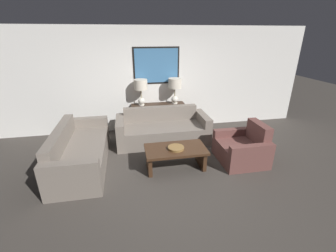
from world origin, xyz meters
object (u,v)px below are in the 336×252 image
object	(u,v)px
couch_by_back_wall	(163,130)
decorative_bowl	(176,148)
console_table	(159,118)
coffee_table	(176,154)
armchair_near_back_wall	(243,149)
table_lamp_left	(141,87)
couch_by_side	(80,152)
table_lamp_right	(175,86)

from	to	relation	value
couch_by_back_wall	decorative_bowl	size ratio (longest dim) A/B	7.09
console_table	coffee_table	distance (m)	1.89
console_table	decorative_bowl	bearing A→B (deg)	-88.43
armchair_near_back_wall	coffee_table	bearing A→B (deg)	-178.98
couch_by_back_wall	console_table	bearing A→B (deg)	90.00
console_table	couch_by_back_wall	bearing A→B (deg)	-90.00
armchair_near_back_wall	table_lamp_left	bearing A→B (deg)	135.68
table_lamp_left	coffee_table	size ratio (longest dim) A/B	0.57
couch_by_back_wall	decorative_bowl	bearing A→B (deg)	-87.61
console_table	couch_by_side	xyz separation A→B (m)	(-1.78, -1.44, -0.09)
couch_by_side	decorative_bowl	bearing A→B (deg)	-14.54
table_lamp_right	couch_by_back_wall	distance (m)	1.22
console_table	couch_by_back_wall	distance (m)	0.66
couch_by_back_wall	armchair_near_back_wall	world-z (taller)	armchair_near_back_wall
armchair_near_back_wall	couch_by_back_wall	bearing A→B (deg)	140.61
couch_by_side	armchair_near_back_wall	xyz separation A→B (m)	(3.25, -0.42, -0.01)
couch_by_side	decorative_bowl	xyz separation A→B (m)	(1.84, -0.48, 0.17)
console_table	armchair_near_back_wall	size ratio (longest dim) A/B	1.50
table_lamp_left	decorative_bowl	bearing A→B (deg)	-75.67
console_table	table_lamp_right	bearing A→B (deg)	0.00
table_lamp_right	decorative_bowl	bearing A→B (deg)	-101.34
couch_by_back_wall	couch_by_side	bearing A→B (deg)	-156.31
coffee_table	decorative_bowl	distance (m)	0.14
console_table	couch_by_back_wall	world-z (taller)	couch_by_back_wall
armchair_near_back_wall	couch_by_side	bearing A→B (deg)	172.59
table_lamp_right	couch_by_back_wall	xyz separation A→B (m)	(-0.44, -0.65, -0.93)
coffee_table	table_lamp_left	bearing A→B (deg)	104.57
table_lamp_right	coffee_table	bearing A→B (deg)	-101.47
console_table	table_lamp_left	xyz separation A→B (m)	(-0.44, 0.00, 0.84)
table_lamp_right	console_table	bearing A→B (deg)	180.00
table_lamp_right	coffee_table	world-z (taller)	table_lamp_right
table_lamp_left	decorative_bowl	distance (m)	2.11
table_lamp_left	couch_by_back_wall	xyz separation A→B (m)	(0.44, -0.65, -0.93)
couch_by_back_wall	couch_by_side	xyz separation A→B (m)	(-1.78, -0.78, 0.00)
table_lamp_left	armchair_near_back_wall	world-z (taller)	table_lamp_left
couch_by_side	console_table	bearing A→B (deg)	38.85
table_lamp_left	coffee_table	bearing A→B (deg)	-75.43
console_table	table_lamp_right	world-z (taller)	table_lamp_right
armchair_near_back_wall	decorative_bowl	bearing A→B (deg)	-177.83
table_lamp_right	couch_by_back_wall	world-z (taller)	table_lamp_right
console_table	coffee_table	xyz separation A→B (m)	(0.05, -1.88, -0.06)
table_lamp_left	couch_by_back_wall	bearing A→B (deg)	-56.29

